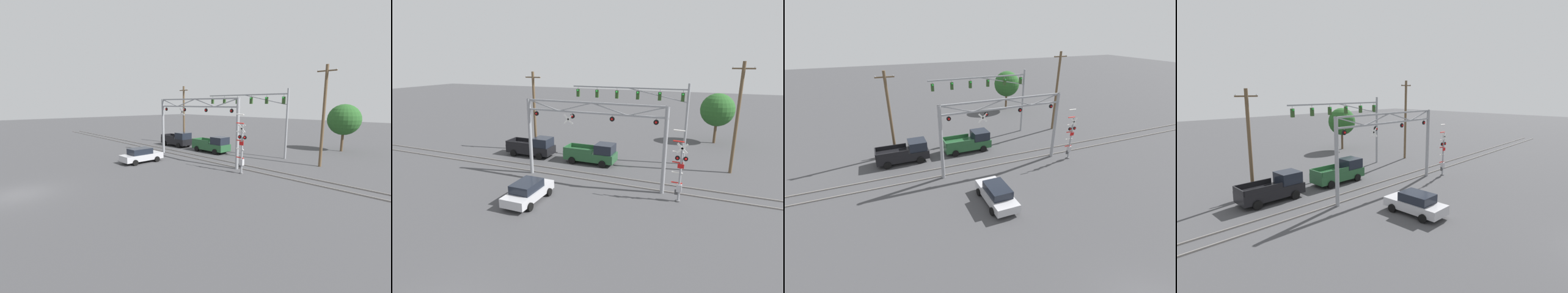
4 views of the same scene
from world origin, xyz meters
The scene contains 11 objects.
rail_track_near centered at (0.00, 16.89, 0.05)m, with size 80.00×0.08×0.10m, color gray.
rail_track_far centered at (0.00, 18.32, 0.05)m, with size 80.00×0.08×0.10m, color gray.
crossing_gantry centered at (-0.01, 16.60, 4.28)m, with size 11.97×0.31×6.74m.
crossing_signal_mast centered at (7.11, 15.57, 2.14)m, with size 1.13×0.35×5.31m.
traffic_signal_span centered at (3.19, 24.39, 5.66)m, with size 11.89×0.39×7.85m.
pickup_truck_lead centered at (-1.64, 21.25, 0.97)m, with size 5.11×2.17×2.10m.
pickup_truck_following centered at (-8.49, 21.14, 0.97)m, with size 5.07×2.17×2.10m.
sedan_waiting centered at (-2.93, 11.52, 0.78)m, with size 2.09×4.38×1.54m.
utility_pole_left centered at (-9.37, 23.11, 4.52)m, with size 1.80×0.28×8.75m.
utility_pole_right centered at (10.87, 23.42, 5.07)m, with size 1.80×0.28×9.83m.
background_tree_beyond_span centered at (9.40, 34.15, 4.13)m, with size 3.98×3.98×6.13m.
Camera 2 is at (8.75, -5.62, 9.86)m, focal length 28.00 mm.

